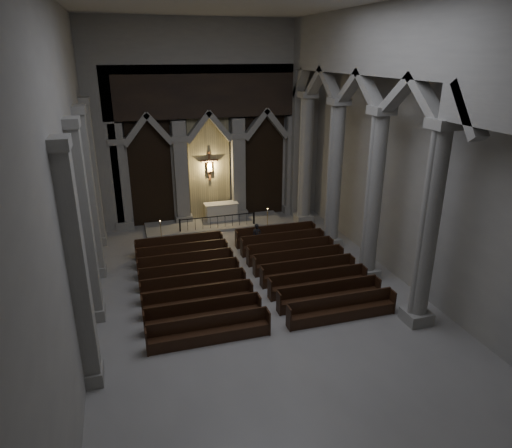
{
  "coord_description": "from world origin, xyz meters",
  "views": [
    {
      "loc": [
        -5.13,
        -15.77,
        10.14
      ],
      "look_at": [
        0.44,
        3.0,
        2.75
      ],
      "focal_mm": 32.0,
      "sensor_mm": 36.0,
      "label": 1
    }
  ],
  "objects_px": {
    "pews": "(249,276)",
    "altar": "(221,211)",
    "candle_stand_left": "(161,235)",
    "altar_rail": "(218,220)",
    "worshipper": "(257,236)",
    "candle_stand_right": "(267,224)"
  },
  "relations": [
    {
      "from": "altar",
      "to": "worshipper",
      "type": "xyz_separation_m",
      "value": [
        0.97,
        -4.66,
        -0.0
      ]
    },
    {
      "from": "altar",
      "to": "worshipper",
      "type": "bearing_deg",
      "value": -78.28
    },
    {
      "from": "altar_rail",
      "to": "candle_stand_left",
      "type": "xyz_separation_m",
      "value": [
        -3.46,
        -0.78,
        -0.27
      ]
    },
    {
      "from": "altar",
      "to": "candle_stand_left",
      "type": "relative_size",
      "value": 1.7
    },
    {
      "from": "altar_rail",
      "to": "pews",
      "type": "height_order",
      "value": "pews"
    },
    {
      "from": "altar",
      "to": "candle_stand_left",
      "type": "height_order",
      "value": "candle_stand_left"
    },
    {
      "from": "altar_rail",
      "to": "pews",
      "type": "bearing_deg",
      "value": -90.0
    },
    {
      "from": "altar",
      "to": "altar_rail",
      "type": "distance_m",
      "value": 1.5
    },
    {
      "from": "candle_stand_left",
      "to": "altar_rail",
      "type": "bearing_deg",
      "value": 12.72
    },
    {
      "from": "altar_rail",
      "to": "candle_stand_right",
      "type": "xyz_separation_m",
      "value": [
        2.93,
        -0.75,
        -0.24
      ]
    },
    {
      "from": "pews",
      "to": "altar",
      "type": "bearing_deg",
      "value": 86.38
    },
    {
      "from": "altar",
      "to": "candle_stand_right",
      "type": "relative_size",
      "value": 1.58
    },
    {
      "from": "candle_stand_left",
      "to": "pews",
      "type": "relative_size",
      "value": 0.12
    },
    {
      "from": "altar_rail",
      "to": "worshipper",
      "type": "bearing_deg",
      "value": -65.29
    },
    {
      "from": "altar",
      "to": "candle_stand_left",
      "type": "xyz_separation_m",
      "value": [
        -4.0,
        -2.18,
        -0.35
      ]
    },
    {
      "from": "altar",
      "to": "candle_stand_right",
      "type": "xyz_separation_m",
      "value": [
        2.4,
        -2.15,
        -0.33
      ]
    },
    {
      "from": "worshipper",
      "to": "altar_rail",
      "type": "bearing_deg",
      "value": 133.9
    },
    {
      "from": "altar",
      "to": "altar_rail",
      "type": "bearing_deg",
      "value": -110.97
    },
    {
      "from": "worshipper",
      "to": "candle_stand_left",
      "type": "bearing_deg",
      "value": 172.61
    },
    {
      "from": "candle_stand_left",
      "to": "worshipper",
      "type": "height_order",
      "value": "worshipper"
    },
    {
      "from": "altar",
      "to": "worshipper",
      "type": "distance_m",
      "value": 4.76
    },
    {
      "from": "altar_rail",
      "to": "worshipper",
      "type": "height_order",
      "value": "worshipper"
    }
  ]
}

